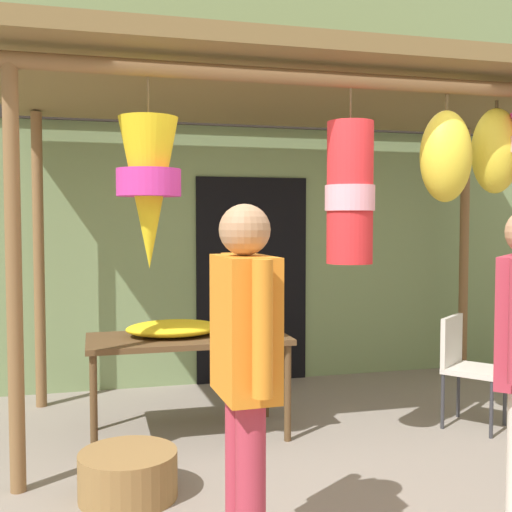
# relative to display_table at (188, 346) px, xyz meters

# --- Properties ---
(ground_plane) EXTENTS (30.00, 30.00, 0.00)m
(ground_plane) POSITION_rel_display_table_xyz_m (0.71, -0.90, -0.66)
(ground_plane) COLOR gray
(shop_facade) EXTENTS (11.35, 0.29, 4.19)m
(shop_facade) POSITION_rel_display_table_xyz_m (0.71, 1.56, 1.43)
(shop_facade) COLOR #7A9360
(shop_facade) RESTS_ON ground_plane
(market_stall_canopy) EXTENTS (4.55, 2.25, 2.72)m
(market_stall_canopy) POSITION_rel_display_table_xyz_m (0.99, -0.05, 1.70)
(market_stall_canopy) COLOR brown
(market_stall_canopy) RESTS_ON ground_plane
(display_table) EXTENTS (1.44, 0.68, 0.74)m
(display_table) POSITION_rel_display_table_xyz_m (0.00, 0.00, 0.00)
(display_table) COLOR brown
(display_table) RESTS_ON ground_plane
(flower_heap_on_table) EXTENTS (0.69, 0.48, 0.11)m
(flower_heap_on_table) POSITION_rel_display_table_xyz_m (-0.09, 0.04, 0.13)
(flower_heap_on_table) COLOR yellow
(flower_heap_on_table) RESTS_ON display_table
(folding_chair) EXTENTS (0.56, 0.56, 0.84)m
(folding_chair) POSITION_rel_display_table_xyz_m (2.09, -0.30, -0.16)
(folding_chair) COLOR beige
(folding_chair) RESTS_ON ground_plane
(wicker_basket_by_table) EXTENTS (0.56, 0.56, 0.27)m
(wicker_basket_by_table) POSITION_rel_display_table_xyz_m (-0.49, -0.95, -0.53)
(wicker_basket_by_table) COLOR olive
(wicker_basket_by_table) RESTS_ON ground_plane
(shopper_by_bananas) EXTENTS (0.24, 0.59, 1.65)m
(shopper_by_bananas) POSITION_rel_display_table_xyz_m (-0.03, -1.90, 0.31)
(shopper_by_bananas) COLOR #B23347
(shopper_by_bananas) RESTS_ON ground_plane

